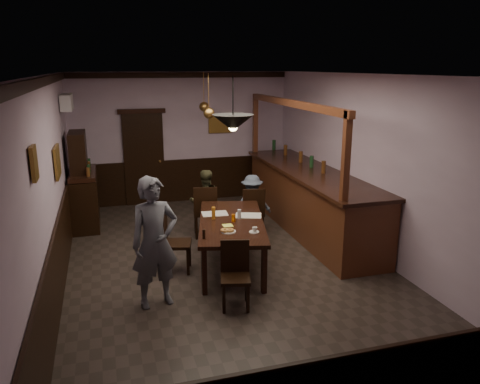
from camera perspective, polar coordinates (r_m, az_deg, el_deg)
name	(u,v)px	position (r m, az deg, el deg)	size (l,w,h in m)	color
room	(226,176)	(7.14, -1.73, 2.00)	(5.01, 8.01, 3.01)	#2D2621
dining_table	(231,224)	(7.45, -1.04, -3.95)	(1.48, 2.37, 0.75)	black
chair_far_left	(205,209)	(8.70, -4.26, -2.13)	(0.49, 0.49, 1.00)	black
chair_far_right	(253,210)	(8.73, 1.63, -2.20)	(0.48, 0.48, 0.95)	black
chair_near	(235,271)	(6.29, -0.59, -9.61)	(0.47, 0.47, 0.89)	black
chair_side	(172,239)	(7.35, -8.28, -5.70)	(0.51, 0.51, 0.97)	black
person_standing	(155,242)	(6.26, -10.35, -6.07)	(0.65, 0.42, 1.77)	#5A5C67
person_seated_left	(205,201)	(8.95, -4.28, -1.16)	(0.60, 0.47, 1.23)	#47452A
person_seated_right	(252,204)	(8.99, 1.47, -1.42)	(0.73, 0.42, 1.12)	slate
newspaper_left	(215,214)	(7.76, -3.10, -2.65)	(0.42, 0.30, 0.01)	silver
newspaper_right	(248,215)	(7.65, 1.03, -2.88)	(0.42, 0.30, 0.01)	silver
napkin	(228,225)	(7.20, -1.51, -4.09)	(0.15, 0.15, 0.00)	#F4FF5D
saucer	(254,232)	(6.91, 1.72, -4.89)	(0.15, 0.15, 0.01)	white
coffee_cup	(255,229)	(6.88, 1.81, -4.59)	(0.08, 0.08, 0.07)	white
pastry_plate	(228,232)	(6.92, -1.42, -4.84)	(0.22, 0.22, 0.01)	white
pastry_ring_a	(225,230)	(6.89, -1.87, -4.68)	(0.13, 0.13, 0.04)	#C68C47
pastry_ring_b	(230,230)	(6.90, -1.25, -4.67)	(0.13, 0.13, 0.04)	#C68C47
soda_can	(234,218)	(7.35, -0.79, -3.20)	(0.07, 0.07, 0.12)	orange
beer_glass	(213,213)	(7.47, -3.25, -2.58)	(0.06, 0.06, 0.20)	#BF721E
water_glass	(239,214)	(7.50, -0.09, -2.70)	(0.06, 0.06, 0.15)	silver
pepper_mill	(204,234)	(6.66, -4.42, -5.13)	(0.04, 0.04, 0.14)	black
sideboard	(83,189)	(9.82, -18.54, 0.40)	(0.51, 1.43, 1.89)	black
bar_counter	(310,199)	(9.15, 8.48, -0.80)	(1.05, 4.50, 2.52)	#4A2513
door_back	(144,160)	(10.92, -11.61, 3.89)	(0.90, 0.06, 2.10)	black
ac_unit	(67,102)	(9.68, -20.38, 10.24)	(0.20, 0.85, 0.30)	white
picture_left_small	(34,163)	(5.27, -23.81, 3.22)	(0.04, 0.28, 0.36)	olive
picture_left_large	(57,162)	(7.70, -21.38, 3.45)	(0.04, 0.62, 0.48)	olive
picture_back	(220,124)	(11.10, -2.44, 8.29)	(0.55, 0.04, 0.42)	olive
pendant_iron	(233,123)	(6.28, -0.86, 8.42)	(0.56, 0.56, 0.72)	black
pendant_brass_mid	(209,113)	(8.54, -3.81, 9.57)	(0.20, 0.20, 0.81)	#BF8C3F
pendant_brass_far	(204,107)	(9.89, -4.40, 10.32)	(0.20, 0.20, 0.81)	#BF8C3F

